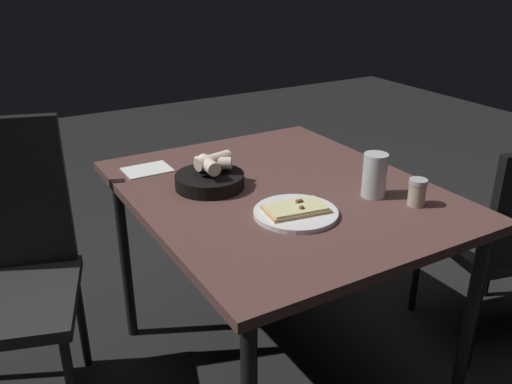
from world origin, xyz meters
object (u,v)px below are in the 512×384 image
(pepper_shaker, at_px, (417,194))
(beer_glass, at_px, (374,178))
(dining_table, at_px, (280,207))
(chair_far, at_px, (4,258))
(bread_basket, at_px, (210,177))
(chair_near, at_px, (511,232))
(pizza_plate, at_px, (296,212))

(pepper_shaker, bearing_deg, beer_glass, -61.06)
(dining_table, distance_m, beer_glass, 0.32)
(beer_glass, relative_size, chair_far, 0.14)
(beer_glass, bearing_deg, bread_basket, -37.99)
(beer_glass, distance_m, chair_near, 0.70)
(dining_table, height_order, chair_far, chair_far)
(dining_table, relative_size, beer_glass, 7.91)
(dining_table, xyz_separation_m, pizza_plate, (0.07, 0.19, 0.08))
(bread_basket, distance_m, chair_near, 1.15)
(dining_table, bearing_deg, chair_far, -23.72)
(chair_near, distance_m, chair_far, 1.78)
(chair_far, bearing_deg, chair_near, 158.86)
(dining_table, bearing_deg, bread_basket, -32.86)
(bread_basket, relative_size, pepper_shaker, 2.69)
(chair_near, xyz_separation_m, chair_far, (1.66, -0.64, 0.06))
(dining_table, height_order, chair_near, chair_near)
(bread_basket, height_order, chair_near, same)
(dining_table, xyz_separation_m, pepper_shaker, (-0.28, 0.31, 0.10))
(dining_table, xyz_separation_m, beer_glass, (-0.22, 0.20, 0.13))
(pizza_plate, distance_m, beer_glass, 0.29)
(pizza_plate, xyz_separation_m, beer_glass, (-0.29, 0.01, 0.05))
(beer_glass, bearing_deg, dining_table, -41.95)
(chair_near, bearing_deg, pizza_plate, -5.86)
(dining_table, xyz_separation_m, bread_basket, (0.19, -0.12, 0.10))
(chair_far, bearing_deg, pepper_shaker, 148.54)
(pizza_plate, height_order, chair_far, chair_far)
(bread_basket, bearing_deg, chair_far, -20.62)
(bread_basket, relative_size, chair_far, 0.23)
(pepper_shaker, bearing_deg, pizza_plate, -19.49)
(beer_glass, height_order, chair_near, beer_glass)
(bread_basket, distance_m, pepper_shaker, 0.64)
(pepper_shaker, height_order, chair_far, chair_far)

